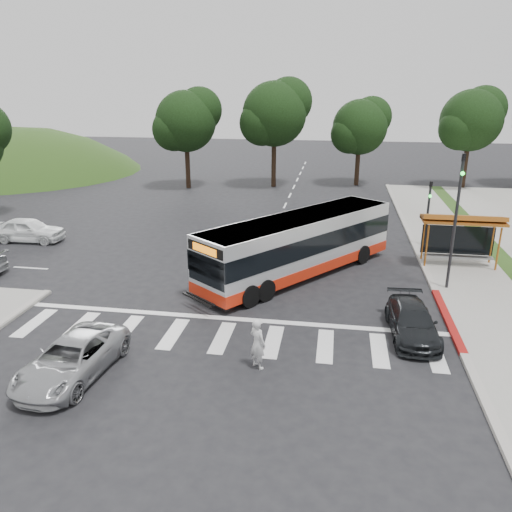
% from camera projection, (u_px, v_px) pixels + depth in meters
% --- Properties ---
extents(ground, '(140.00, 140.00, 0.00)m').
position_uv_depth(ground, '(245.00, 289.00, 24.17)').
color(ground, black).
rests_on(ground, ground).
extents(sidewalk_east, '(4.00, 40.00, 0.12)m').
position_uv_depth(sidewalk_east, '(449.00, 249.00, 29.94)').
color(sidewalk_east, gray).
rests_on(sidewalk_east, ground).
extents(curb_east, '(0.30, 40.00, 0.15)m').
position_uv_depth(curb_east, '(415.00, 247.00, 30.24)').
color(curb_east, '#9E9991').
rests_on(curb_east, ground).
extents(curb_east_red, '(0.32, 6.00, 0.15)m').
position_uv_depth(curb_east_red, '(448.00, 319.00, 20.90)').
color(curb_east_red, maroon).
rests_on(curb_east_red, ground).
extents(hillside_nw, '(44.00, 44.00, 10.00)m').
position_uv_depth(hillside_nw, '(18.00, 172.00, 57.06)').
color(hillside_nw, '#284415').
rests_on(hillside_nw, ground).
extents(crosswalk_ladder, '(18.00, 2.60, 0.01)m').
position_uv_depth(crosswalk_ladder, '(222.00, 338.00, 19.50)').
color(crosswalk_ladder, silver).
rests_on(crosswalk_ladder, ground).
extents(bus_shelter, '(4.20, 1.60, 2.86)m').
position_uv_depth(bus_shelter, '(462.00, 224.00, 26.52)').
color(bus_shelter, '#A1571A').
rests_on(bus_shelter, sidewalk_east).
extents(traffic_signal_ne_tall, '(0.18, 0.37, 6.50)m').
position_uv_depth(traffic_signal_ne_tall, '(457.00, 211.00, 22.84)').
color(traffic_signal_ne_tall, black).
rests_on(traffic_signal_ne_tall, ground).
extents(traffic_signal_ne_short, '(0.18, 0.37, 4.00)m').
position_uv_depth(traffic_signal_ne_short, '(428.00, 207.00, 29.83)').
color(traffic_signal_ne_short, black).
rests_on(traffic_signal_ne_short, ground).
extents(tree_ne_a, '(6.16, 5.74, 9.30)m').
position_uv_depth(tree_ne_a, '(472.00, 119.00, 45.84)').
color(tree_ne_a, black).
rests_on(tree_ne_a, parking_lot).
extents(tree_north_a, '(6.60, 6.15, 10.17)m').
position_uv_depth(tree_north_a, '(275.00, 113.00, 46.55)').
color(tree_north_a, black).
rests_on(tree_north_a, ground).
extents(tree_north_b, '(5.72, 5.33, 8.43)m').
position_uv_depth(tree_north_b, '(361.00, 126.00, 47.60)').
color(tree_north_b, black).
rests_on(tree_north_b, ground).
extents(tree_north_c, '(6.16, 5.74, 9.30)m').
position_uv_depth(tree_north_c, '(187.00, 120.00, 46.11)').
color(tree_north_c, black).
rests_on(tree_north_c, ground).
extents(transit_bus, '(9.41, 11.11, 3.11)m').
position_uv_depth(transit_bus, '(299.00, 246.00, 25.52)').
color(transit_bus, silver).
rests_on(transit_bus, ground).
extents(pedestrian, '(0.81, 0.77, 1.86)m').
position_uv_depth(pedestrian, '(258.00, 344.00, 17.17)').
color(pedestrian, silver).
rests_on(pedestrian, ground).
extents(dark_sedan, '(1.93, 4.29, 1.22)m').
position_uv_depth(dark_sedan, '(412.00, 322.00, 19.47)').
color(dark_sedan, black).
rests_on(dark_sedan, ground).
extents(silver_suv_south, '(2.60, 4.90, 1.31)m').
position_uv_depth(silver_suv_south, '(72.00, 359.00, 16.75)').
color(silver_suv_south, '#A5A6AA').
rests_on(silver_suv_south, ground).
extents(west_car_white, '(4.49, 1.95, 1.51)m').
position_uv_depth(west_car_white, '(28.00, 230.00, 31.33)').
color(west_car_white, white).
rests_on(west_car_white, ground).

